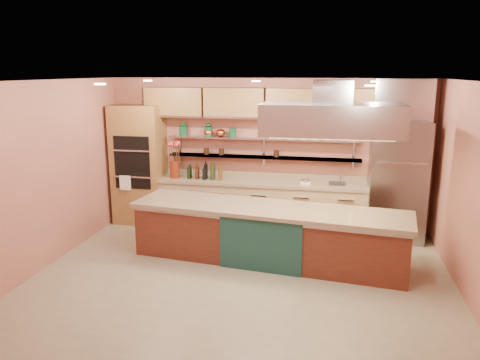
% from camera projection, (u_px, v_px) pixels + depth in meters
% --- Properties ---
extents(floor, '(6.00, 5.00, 0.02)m').
position_uv_depth(floor, '(241.00, 278.00, 6.79)').
color(floor, gray).
rests_on(floor, ground).
extents(ceiling, '(6.00, 5.00, 0.02)m').
position_uv_depth(ceiling, '(241.00, 81.00, 6.15)').
color(ceiling, black).
rests_on(ceiling, wall_back).
extents(wall_back, '(6.00, 0.04, 2.80)m').
position_uv_depth(wall_back, '(267.00, 153.00, 8.86)').
color(wall_back, '#B76856').
rests_on(wall_back, floor).
extents(wall_front, '(6.00, 0.04, 2.80)m').
position_uv_depth(wall_front, '(186.00, 250.00, 4.08)').
color(wall_front, '#B76856').
rests_on(wall_front, floor).
extents(wall_left, '(0.04, 5.00, 2.80)m').
position_uv_depth(wall_left, '(46.00, 175.00, 7.04)').
color(wall_left, '#B76856').
rests_on(wall_left, floor).
extents(wall_right, '(0.04, 5.00, 2.80)m').
position_uv_depth(wall_right, '(474.00, 195.00, 5.90)').
color(wall_right, '#B76856').
rests_on(wall_right, floor).
extents(oven_stack, '(0.95, 0.64, 2.30)m').
position_uv_depth(oven_stack, '(139.00, 165.00, 9.08)').
color(oven_stack, '#996737').
rests_on(oven_stack, floor).
extents(refrigerator, '(0.95, 0.72, 2.10)m').
position_uv_depth(refrigerator, '(397.00, 181.00, 8.14)').
color(refrigerator, gray).
rests_on(refrigerator, floor).
extents(back_counter, '(3.84, 0.64, 0.93)m').
position_uv_depth(back_counter, '(261.00, 205.00, 8.79)').
color(back_counter, tan).
rests_on(back_counter, floor).
extents(wall_shelf_lower, '(3.60, 0.26, 0.03)m').
position_uv_depth(wall_shelf_lower, '(263.00, 157.00, 8.75)').
color(wall_shelf_lower, '#B2B4B9').
rests_on(wall_shelf_lower, wall_back).
extents(wall_shelf_upper, '(3.60, 0.26, 0.03)m').
position_uv_depth(wall_shelf_upper, '(263.00, 139.00, 8.67)').
color(wall_shelf_upper, '#B2B4B9').
rests_on(wall_shelf_upper, wall_back).
extents(upper_cabinets, '(4.60, 0.36, 0.55)m').
position_uv_depth(upper_cabinets, '(266.00, 103.00, 8.47)').
color(upper_cabinets, '#996737').
rests_on(upper_cabinets, wall_back).
extents(range_hood, '(2.00, 1.00, 0.45)m').
position_uv_depth(range_hood, '(332.00, 119.00, 6.73)').
color(range_hood, '#B2B4B9').
rests_on(range_hood, ceiling).
extents(ceiling_downlights, '(4.00, 2.80, 0.02)m').
position_uv_depth(ceiling_downlights, '(244.00, 83.00, 6.35)').
color(ceiling_downlights, '#FFE5A5').
rests_on(ceiling_downlights, ceiling).
extents(island, '(4.28, 1.42, 0.88)m').
position_uv_depth(island, '(268.00, 234.00, 7.31)').
color(island, maroon).
rests_on(island, floor).
extents(flower_vase, '(0.18, 0.18, 0.32)m').
position_uv_depth(flower_vase, '(175.00, 169.00, 8.92)').
color(flower_vase, maroon).
rests_on(flower_vase, back_counter).
extents(oil_bottle_cluster, '(0.76, 0.50, 0.24)m').
position_uv_depth(oil_bottle_cluster, '(205.00, 173.00, 8.82)').
color(oil_bottle_cluster, black).
rests_on(oil_bottle_cluster, back_counter).
extents(kitchen_scale, '(0.21, 0.19, 0.10)m').
position_uv_depth(kitchen_scale, '(306.00, 181.00, 8.47)').
color(kitchen_scale, white).
rests_on(kitchen_scale, back_counter).
extents(bar_faucet, '(0.04, 0.04, 0.22)m').
position_uv_depth(bar_faucet, '(341.00, 178.00, 8.43)').
color(bar_faucet, silver).
rests_on(bar_faucet, back_counter).
extents(copper_kettle, '(0.22, 0.22, 0.15)m').
position_uv_depth(copper_kettle, '(221.00, 133.00, 8.81)').
color(copper_kettle, '#D55E31').
rests_on(copper_kettle, wall_shelf_upper).
extents(green_canister, '(0.14, 0.14, 0.16)m').
position_uv_depth(green_canister, '(233.00, 133.00, 8.76)').
color(green_canister, '#0F4726').
rests_on(green_canister, wall_shelf_upper).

